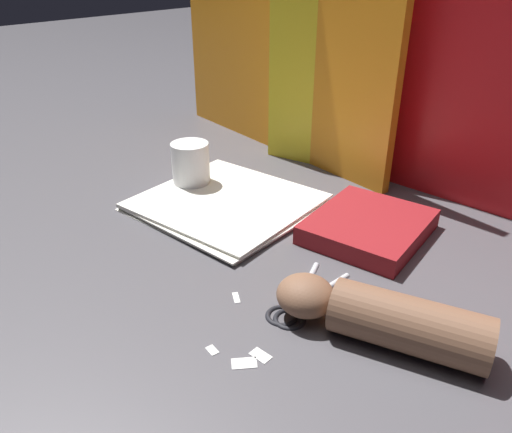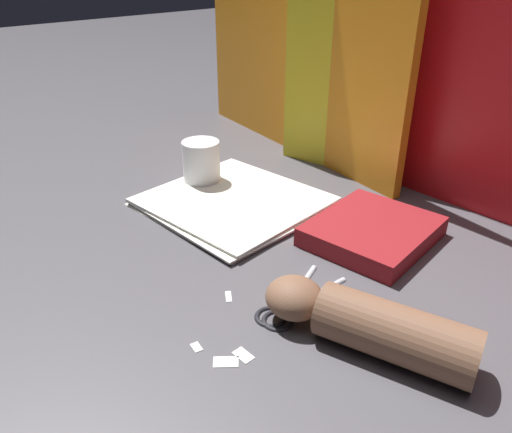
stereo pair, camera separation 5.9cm
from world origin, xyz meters
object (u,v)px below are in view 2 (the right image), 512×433
object	(u,v)px
paper_stack	(233,202)
mug	(202,164)
book_closed	(372,231)
hand_forearm	(369,324)
scissors	(289,305)

from	to	relation	value
paper_stack	mug	size ratio (longest dim) A/B	3.29
book_closed	mug	xyz separation A→B (m)	(-0.37, -0.07, 0.03)
paper_stack	book_closed	xyz separation A→B (m)	(0.26, 0.08, 0.01)
paper_stack	hand_forearm	size ratio (longest dim) A/B	1.17
hand_forearm	mug	size ratio (longest dim) A/B	2.82
paper_stack	hand_forearm	bearing A→B (deg)	-18.59
book_closed	hand_forearm	xyz separation A→B (m)	(0.14, -0.22, 0.02)
hand_forearm	mug	bearing A→B (deg)	163.93
scissors	hand_forearm	xyz separation A→B (m)	(0.12, 0.01, 0.03)
scissors	book_closed	bearing A→B (deg)	96.68
scissors	mug	bearing A→B (deg)	157.68
paper_stack	scissors	size ratio (longest dim) A/B	1.92
scissors	mug	world-z (taller)	mug
paper_stack	scissors	world-z (taller)	paper_stack
book_closed	scissors	world-z (taller)	book_closed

